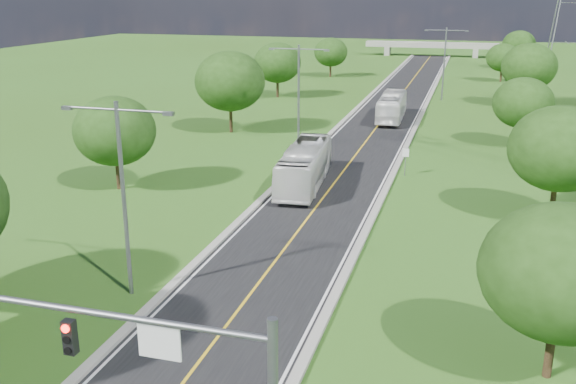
{
  "coord_description": "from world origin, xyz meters",
  "views": [
    {
      "loc": [
        10.14,
        -14.64,
        15.08
      ],
      "look_at": [
        -0.38,
        21.82,
        3.0
      ],
      "focal_mm": 40.0,
      "sensor_mm": 36.0,
      "label": 1
    }
  ],
  "objects": [
    {
      "name": "tree_lc",
      "position": [
        -15.0,
        50.0,
        5.58
      ],
      "size": [
        7.56,
        7.56,
        8.79
      ],
      "color": "black",
      "rests_on": "ground"
    },
    {
      "name": "tree_re",
      "position": [
        14.5,
        100.0,
        4.02
      ],
      "size": [
        5.46,
        5.46,
        6.35
      ],
      "color": "black",
      "rests_on": "ground"
    },
    {
      "name": "tree_rc",
      "position": [
        15.0,
        52.0,
        4.33
      ],
      "size": [
        5.88,
        5.88,
        6.84
      ],
      "color": "black",
      "rests_on": "ground"
    },
    {
      "name": "streetlight_mid_left",
      "position": [
        -6.0,
        45.0,
        5.94
      ],
      "size": [
        5.9,
        0.25,
        10.0
      ],
      "color": "slate",
      "rests_on": "ground"
    },
    {
      "name": "tree_rd",
      "position": [
        17.0,
        76.0,
        5.27
      ],
      "size": [
        7.14,
        7.14,
        8.3
      ],
      "color": "black",
      "rests_on": "ground"
    },
    {
      "name": "tree_rb",
      "position": [
        16.0,
        30.0,
        4.95
      ],
      "size": [
        6.72,
        6.72,
        7.82
      ],
      "color": "black",
      "rests_on": "ground"
    },
    {
      "name": "tree_ra",
      "position": [
        14.0,
        10.0,
        4.64
      ],
      "size": [
        6.3,
        6.3,
        7.33
      ],
      "color": "black",
      "rests_on": "ground"
    },
    {
      "name": "tree_le",
      "position": [
        -14.5,
        98.0,
        4.33
      ],
      "size": [
        5.88,
        5.88,
        6.84
      ],
      "color": "black",
      "rests_on": "ground"
    },
    {
      "name": "speed_limit_sign",
      "position": [
        5.2,
        37.98,
        1.6
      ],
      "size": [
        0.55,
        0.09,
        2.4
      ],
      "color": "slate",
      "rests_on": "ground"
    },
    {
      "name": "overpass",
      "position": [
        0.0,
        140.0,
        2.41
      ],
      "size": [
        30.0,
        3.0,
        3.2
      ],
      "color": "gray",
      "rests_on": "ground"
    },
    {
      "name": "bus_outbound",
      "position": [
        1.03,
        61.52,
        1.64
      ],
      "size": [
        3.05,
        11.42,
        3.16
      ],
      "primitive_type": "imported",
      "rotation": [
        0.0,
        0.0,
        3.18
      ],
      "color": "white",
      "rests_on": "road"
    },
    {
      "name": "ground",
      "position": [
        0.0,
        60.0,
        0.0
      ],
      "size": [
        260.0,
        260.0,
        0.0
      ],
      "primitive_type": "plane",
      "color": "#315718",
      "rests_on": "ground"
    },
    {
      "name": "bus_inbound",
      "position": [
        -2.15,
        32.71,
        1.7
      ],
      "size": [
        3.75,
        11.94,
        3.27
      ],
      "primitive_type": "imported",
      "rotation": [
        0.0,
        0.0,
        0.09
      ],
      "color": "silver",
      "rests_on": "road"
    },
    {
      "name": "streetlight_near_left",
      "position": [
        -6.0,
        12.0,
        5.94
      ],
      "size": [
        5.9,
        0.25,
        10.0
      ],
      "color": "slate",
      "rests_on": "ground"
    },
    {
      "name": "tree_lb",
      "position": [
        -16.0,
        28.0,
        4.64
      ],
      "size": [
        6.3,
        6.3,
        7.33
      ],
      "color": "black",
      "rests_on": "ground"
    },
    {
      "name": "signal_mast",
      "position": [
        3.68,
        -1.0,
        4.91
      ],
      "size": [
        8.54,
        0.33,
        7.2
      ],
      "color": "slate",
      "rests_on": "ground"
    },
    {
      "name": "curb_left",
      "position": [
        -4.25,
        66.0,
        0.11
      ],
      "size": [
        0.5,
        150.0,
        0.22
      ],
      "primitive_type": "cube",
      "color": "gray",
      "rests_on": "ground"
    },
    {
      "name": "streetlight_far_right",
      "position": [
        6.0,
        78.0,
        5.94
      ],
      "size": [
        5.9,
        0.25,
        10.0
      ],
      "color": "slate",
      "rests_on": "ground"
    },
    {
      "name": "tree_ld",
      "position": [
        -17.0,
        74.0,
        4.95
      ],
      "size": [
        6.72,
        6.72,
        7.82
      ],
      "color": "black",
      "rests_on": "ground"
    },
    {
      "name": "curb_right",
      "position": [
        4.25,
        66.0,
        0.11
      ],
      "size": [
        0.5,
        150.0,
        0.22
      ],
      "primitive_type": "cube",
      "color": "gray",
      "rests_on": "ground"
    },
    {
      "name": "tree_rf",
      "position": [
        18.0,
        120.0,
        4.64
      ],
      "size": [
        6.3,
        6.3,
        7.33
      ],
      "color": "black",
      "rests_on": "ground"
    },
    {
      "name": "road",
      "position": [
        0.0,
        66.0,
        0.03
      ],
      "size": [
        8.0,
        150.0,
        0.06
      ],
      "primitive_type": "cube",
      "color": "black",
      "rests_on": "ground"
    }
  ]
}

